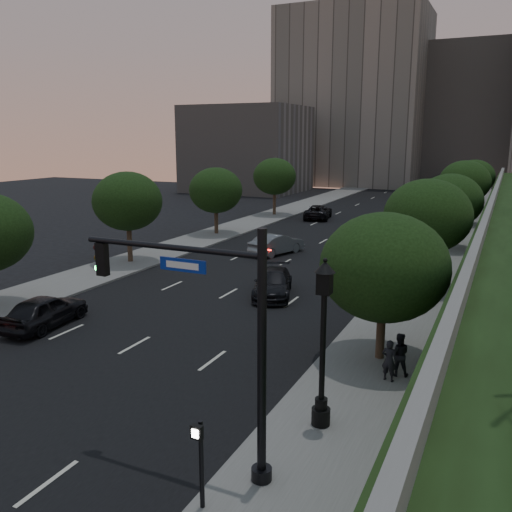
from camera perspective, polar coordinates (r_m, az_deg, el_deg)
The scene contains 27 objects.
ground at distance 21.78m, azimuth -20.90°, elevation -13.28°, with size 160.00×160.00×0.00m, color black.
road_surface at distance 46.63m, azimuth 6.33°, elevation 1.11°, with size 16.00×140.00×0.02m, color black.
sidewalk_right at distance 44.49m, azimuth 18.92°, elevation 0.03°, with size 4.50×140.00×0.15m, color slate.
sidewalk_left at distance 50.76m, azimuth -4.69°, elevation 2.15°, with size 4.50×140.00×0.15m, color slate.
parapet_wall at distance 41.63m, azimuth 23.48°, elevation 4.83°, with size 0.35×90.00×0.70m, color slate.
office_block_left at distance 109.35m, azimuth 10.25°, elevation 15.91°, with size 26.00×20.00×32.00m, color gray.
office_block_mid at distance 115.71m, azimuth 21.41°, elevation 13.59°, with size 22.00×18.00×26.00m, color gray.
office_block_filler at distance 92.71m, azimuth -0.93°, elevation 11.18°, with size 18.00×16.00×14.00m, color gray.
tree_right_a at distance 22.36m, azimuth 13.34°, elevation -1.16°, with size 5.20×5.20×6.24m.
tree_right_b at distance 33.93m, azimuth 17.61°, elevation 4.04°, with size 5.20×5.20×6.74m.
tree_right_c at distance 46.81m, azimuth 19.74°, elevation 5.47°, with size 5.20×5.20×6.24m.
tree_right_d at distance 60.66m, azimuth 21.11°, elevation 7.29°, with size 5.20×5.20×6.74m.
tree_right_e at distance 75.63m, azimuth 21.96°, elevation 7.72°, with size 5.20×5.20×6.24m.
tree_left_b at distance 40.27m, azimuth -13.38°, elevation 5.62°, with size 5.00×5.00×6.71m.
tree_left_c at distance 51.08m, azimuth -4.26°, elevation 6.90°, with size 5.00×5.00×6.34m.
tree_left_d at distance 63.58m, azimuth 1.97°, elevation 8.37°, with size 5.00×5.00×6.71m.
traffic_signal_mast at distance 14.48m, azimuth -3.37°, elevation -9.85°, with size 5.68×0.56×7.00m.
street_lamp at distance 17.19m, azimuth 7.03°, elevation -9.95°, with size 0.64×0.64×5.62m.
pedestrian_signal at distance 14.07m, azimuth -5.90°, elevation -20.30°, with size 0.30×0.33×2.50m.
sedan_near_left at distance 28.55m, azimuth -21.34°, elevation -5.39°, with size 1.93×4.80×1.64m, color black.
sedan_mid_left at distance 42.87m, azimuth 2.19°, elevation 1.27°, with size 1.73×4.97×1.64m, color slate.
sedan_far_left at distance 61.70m, azimuth 6.56°, elevation 4.63°, with size 2.62×5.69×1.58m, color black.
sedan_near_right at distance 31.75m, azimuth 1.78°, elevation -2.87°, with size 2.11×5.19×1.50m, color black.
sedan_far_right at distance 53.17m, azimuth 15.46°, elevation 2.91°, with size 1.68×4.17×1.42m, color #54575B.
pedestrian_a at distance 21.25m, azimuth 13.84°, elevation -10.63°, with size 0.59×0.39×1.61m, color black.
pedestrian_b at distance 21.77m, azimuth 14.78°, elevation -9.98°, with size 0.83×0.65×1.70m, color black.
pedestrian_c at distance 29.48m, azimuth 13.52°, elevation -3.73°, with size 1.12×0.47×1.91m, color black.
Camera 1 is at (14.58, -13.33, 9.18)m, focal length 38.00 mm.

